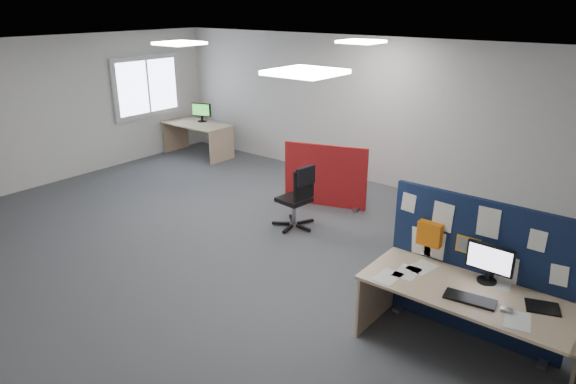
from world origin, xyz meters
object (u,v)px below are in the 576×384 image
Objects in this scene: main_desk at (471,303)px; monitor_main at (489,262)px; second_desk at (199,131)px; office_chair at (299,194)px; red_divider at (325,176)px; monitor_second at (202,112)px; navy_divider at (474,268)px.

monitor_main is (0.06, 0.21, 0.38)m from main_desk.
monitor_main is at bearing 74.92° from main_desk.
monitor_main is at bearing -21.87° from second_desk.
second_desk is 1.56× the size of office_chair.
red_divider reaches higher than office_chair.
main_desk is 7.91m from second_desk.
monitor_second reaches higher than monitor_main.
office_chair is (4.17, -1.80, 0.02)m from second_desk.
monitor_main reaches higher than second_desk.
main_desk is 1.48× the size of red_divider.
red_divider is 4.13m from monitor_second.
monitor_second is (-3.99, 0.93, 0.44)m from red_divider.
main_desk is at bearing -104.33° from monitor_main.
main_desk is 0.43m from monitor_main.
red_divider is at bearing 148.06° from monitor_main.
monitor_second is at bearing 155.71° from main_desk.
navy_divider reaches higher than red_divider.
navy_divider is at bearing 108.85° from main_desk.
office_chair is (-2.97, 0.99, -0.19)m from navy_divider.
second_desk is 0.44m from monitor_second.
monitor_second reaches higher than main_desk.
navy_divider reaches higher than monitor_main.
monitor_second reaches higher than second_desk.
second_desk is (-7.32, 2.94, -0.40)m from monitor_main.
office_chair is at bearing -43.96° from monitor_second.
monitor_main is 7.99m from monitor_second.
second_desk is at bearing 156.60° from main_desk.
second_desk is at bearing 150.54° from red_divider.
monitor_main is at bearing -12.92° from office_chair.
monitor_main is 1.01× the size of monitor_second.
navy_divider is 4.13× the size of monitor_second.
navy_divider is at bearing -41.35° from monitor_second.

